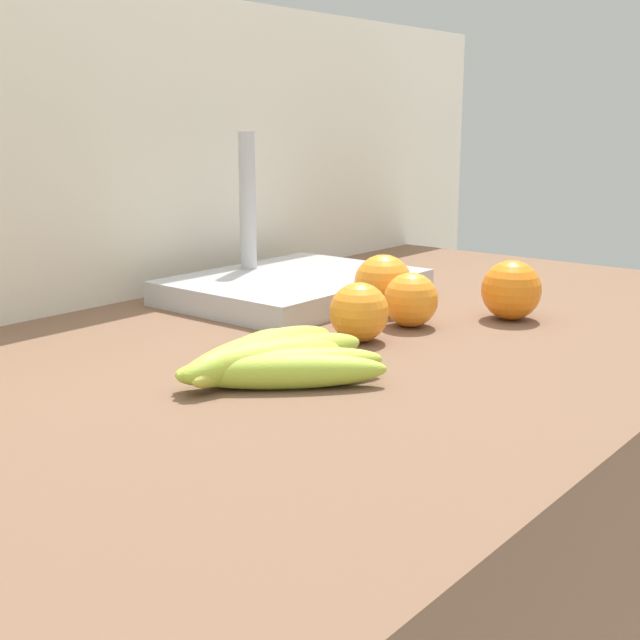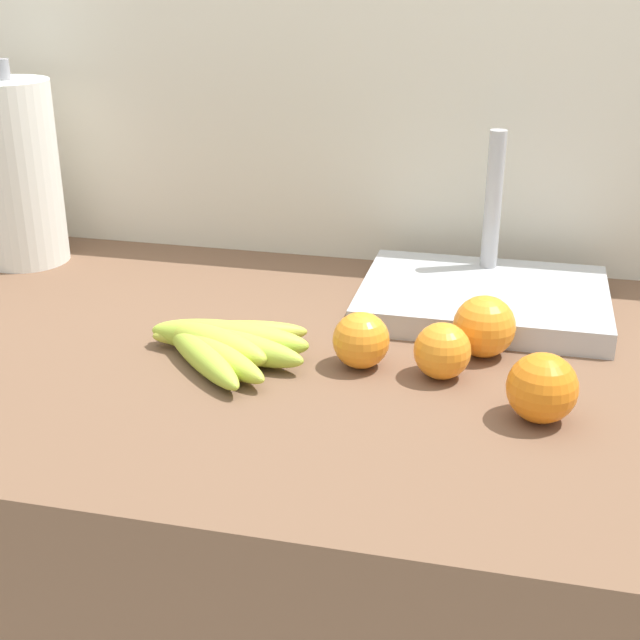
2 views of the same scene
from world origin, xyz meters
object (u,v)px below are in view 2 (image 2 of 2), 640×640
object	(u,v)px
orange_front	(442,351)
paper_towel_roll	(17,173)
banana_bunch	(220,343)
orange_back_left	(542,388)
sink_basin	(484,295)
orange_center	(484,326)
orange_back_right	(361,340)

from	to	relation	value
orange_front	paper_towel_roll	size ratio (longest dim) A/B	0.21
banana_bunch	orange_back_left	distance (m)	0.38
paper_towel_roll	sink_basin	bearing A→B (deg)	-3.28
orange_front	sink_basin	size ratio (longest dim) A/B	0.20
orange_center	paper_towel_roll	size ratio (longest dim) A/B	0.25
orange_back_left	paper_towel_roll	size ratio (longest dim) A/B	0.24
orange_front	orange_center	bearing A→B (deg)	59.06
orange_back_right	paper_towel_roll	xyz separation A→B (m)	(-0.59, 0.25, 0.11)
banana_bunch	sink_basin	world-z (taller)	sink_basin
orange_back_left	orange_back_right	xyz separation A→B (m)	(-0.21, 0.08, -0.00)
orange_center	sink_basin	world-z (taller)	sink_basin
orange_back_right	banana_bunch	bearing A→B (deg)	-174.57
banana_bunch	paper_towel_roll	world-z (taller)	paper_towel_roll
orange_back_right	orange_back_left	bearing A→B (deg)	-21.70
orange_center	banana_bunch	bearing A→B (deg)	-165.29
orange_back_left	orange_center	size ratio (longest dim) A/B	0.99
banana_bunch	paper_towel_roll	distance (m)	0.51
orange_back_right	sink_basin	size ratio (longest dim) A/B	0.20
orange_center	paper_towel_roll	xyz separation A→B (m)	(-0.72, 0.19, 0.10)
orange_back_left	sink_basin	bearing A→B (deg)	104.68
orange_center	orange_back_right	xyz separation A→B (m)	(-0.14, -0.06, -0.00)
orange_center	orange_front	distance (m)	0.08
orange_back_left	orange_back_right	world-z (taller)	orange_back_left
orange_front	orange_back_right	bearing A→B (deg)	176.25
orange_center	orange_front	world-z (taller)	orange_center
banana_bunch	orange_back_right	xyz separation A→B (m)	(0.17, 0.02, 0.01)
orange_front	orange_back_left	bearing A→B (deg)	-34.37
orange_front	paper_towel_roll	bearing A→B (deg)	159.03
sink_basin	paper_towel_roll	bearing A→B (deg)	176.72
banana_bunch	orange_center	xyz separation A→B (m)	(0.31, 0.08, 0.02)
banana_bunch	orange_center	world-z (taller)	orange_center
orange_center	paper_towel_roll	distance (m)	0.76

